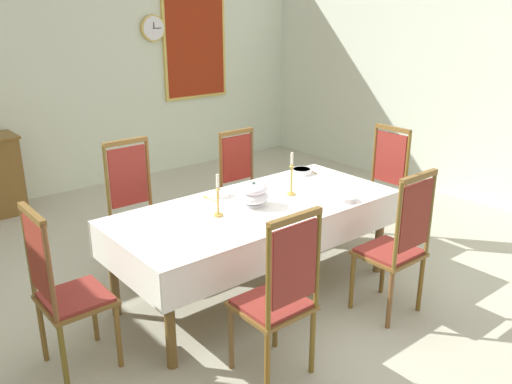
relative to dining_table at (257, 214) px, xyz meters
name	(u,v)px	position (x,y,z in m)	size (l,w,h in m)	color
ground	(262,296)	(0.00, -0.07, -0.71)	(6.81, 7.15, 0.04)	#B5B49C
back_wall	(73,69)	(0.00, 3.54, 0.82)	(6.81, 0.08, 3.03)	silver
right_wall	(498,75)	(3.45, -0.07, 0.82)	(0.08, 7.15, 3.03)	silver
dining_table	(257,214)	(0.00, 0.00, 0.00)	(2.32, 1.02, 0.77)	brown
tablecloth	(257,212)	(0.00, 0.00, 0.01)	(2.34, 1.04, 0.29)	white
chair_south_a	(279,295)	(-0.58, -0.92, -0.11)	(0.44, 0.42, 1.16)	brown
chair_north_a	(137,209)	(-0.58, 0.92, -0.09)	(0.44, 0.42, 1.19)	brown
chair_south_b	(398,243)	(0.60, -0.92, -0.10)	(0.44, 0.42, 1.16)	brown
chair_north_b	(245,185)	(0.60, 0.92, -0.12)	(0.44, 0.42, 1.11)	brown
chair_head_west	(64,289)	(-1.57, 0.00, -0.11)	(0.42, 0.44, 1.14)	brown
chair_head_east	(381,186)	(1.57, 0.00, -0.10)	(0.42, 0.44, 1.16)	brown
soup_tureen	(253,194)	(-0.03, 0.00, 0.17)	(0.24, 0.24, 0.20)	silver
candlestick_west	(218,200)	(-0.37, 0.00, 0.21)	(0.07, 0.07, 0.33)	gold
candlestick_east	(292,178)	(0.37, 0.00, 0.23)	(0.07, 0.07, 0.36)	gold
bowl_near_left	(302,171)	(0.85, 0.37, 0.10)	(0.20, 0.20, 0.05)	silver
bowl_near_right	(220,194)	(-0.10, 0.35, 0.10)	(0.16, 0.16, 0.04)	silver
bowl_far_left	(301,209)	(0.16, -0.34, 0.10)	(0.18, 0.18, 0.04)	silver
bowl_far_right	(346,198)	(0.61, -0.39, 0.10)	(0.17, 0.17, 0.04)	silver
spoon_primary	(310,170)	(0.98, 0.40, 0.08)	(0.07, 0.17, 0.01)	gold
spoon_secondary	(207,198)	(-0.22, 0.37, 0.08)	(0.04, 0.18, 0.01)	gold
mounted_clock	(153,28)	(1.09, 3.47, 1.27)	(0.34, 0.06, 0.34)	#D1B251
framed_painting	(195,44)	(1.75, 3.48, 1.05)	(1.01, 0.05, 1.51)	#D1B251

